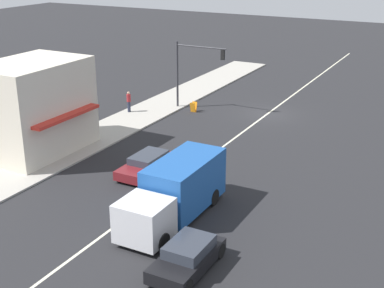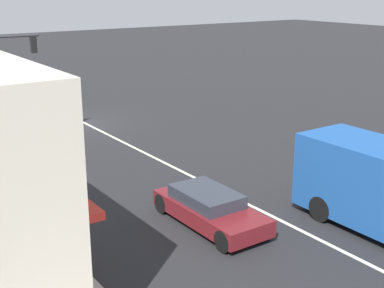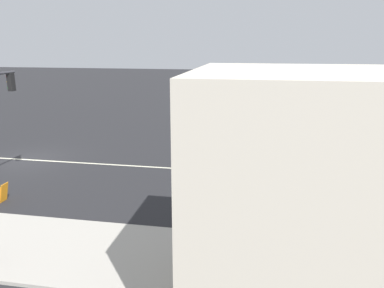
# 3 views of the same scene
# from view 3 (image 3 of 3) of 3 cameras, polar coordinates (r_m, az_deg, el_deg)

# --- Properties ---
(ground_plane) EXTENTS (160.00, 160.00, 0.00)m
(ground_plane) POSITION_cam_3_polar(r_m,az_deg,el_deg) (20.87, 22.37, -4.88)
(ground_plane) COLOR #232326
(lane_marking_center) EXTENTS (0.16, 60.00, 0.01)m
(lane_marking_center) POSITION_cam_3_polar(r_m,az_deg,el_deg) (24.39, -23.71, -2.20)
(lane_marking_center) COLOR beige
(lane_marking_center) RESTS_ON ground
(building_corner_store) EXTENTS (5.68, 7.21, 6.06)m
(building_corner_store) POSITION_cam_3_polar(r_m,az_deg,el_deg) (9.46, 22.83, -8.39)
(building_corner_store) COLOR beige
(building_corner_store) RESTS_ON sidewalk_right
(warning_aframe_sign) EXTENTS (0.45, 0.53, 0.84)m
(warning_aframe_sign) POSITION_cam_3_polar(r_m,az_deg,el_deg) (18.50, -27.12, -6.56)
(warning_aframe_sign) COLOR orange
(warning_aframe_sign) RESTS_ON ground
(delivery_truck) EXTENTS (2.44, 7.50, 2.87)m
(delivery_truck) POSITION_cam_3_polar(r_m,az_deg,el_deg) (22.82, 24.80, 0.37)
(delivery_truck) COLOR silver
(delivery_truck) RESTS_ON ground
(sedan_maroon) EXTENTS (1.85, 4.48, 1.18)m
(sedan_maroon) POSITION_cam_3_polar(r_m,az_deg,el_deg) (18.18, 15.15, -5.19)
(sedan_maroon) COLOR maroon
(sedan_maroon) RESTS_ON ground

